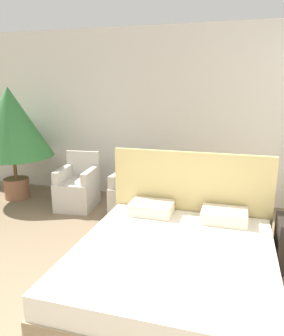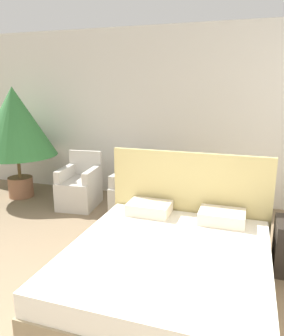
{
  "view_description": "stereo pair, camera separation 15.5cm",
  "coord_description": "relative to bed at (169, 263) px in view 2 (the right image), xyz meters",
  "views": [
    {
      "loc": [
        1.67,
        -1.64,
        1.95
      ],
      "look_at": [
        0.42,
        2.58,
        0.84
      ],
      "focal_mm": 35.0,
      "sensor_mm": 36.0,
      "label": 1
    },
    {
      "loc": [
        1.81,
        -1.59,
        1.95
      ],
      "look_at": [
        0.42,
        2.58,
        0.84
      ],
      "focal_mm": 35.0,
      "sensor_mm": 36.0,
      "label": 2
    }
  ],
  "objects": [
    {
      "name": "wall_back",
      "position": [
        -1.16,
        2.64,
        1.19
      ],
      "size": [
        10.0,
        0.06,
        2.9
      ],
      "color": "silver",
      "rests_on": "ground_plane"
    },
    {
      "name": "bed",
      "position": [
        0.0,
        0.0,
        0.0
      ],
      "size": [
        1.93,
        2.11,
        1.18
      ],
      "color": "#8C7A5B",
      "rests_on": "ground_plane"
    },
    {
      "name": "armchair_near_window_left",
      "position": [
        -1.95,
        1.75,
        0.03
      ],
      "size": [
        0.64,
        0.75,
        0.88
      ],
      "rotation": [
        0.0,
        0.0,
        0.1
      ],
      "color": "#B7B2A8",
      "rests_on": "ground_plane"
    },
    {
      "name": "armchair_near_window_right",
      "position": [
        -0.98,
        1.75,
        0.03
      ],
      "size": [
        0.61,
        0.73,
        0.88
      ],
      "rotation": [
        0.0,
        0.0,
        -0.06
      ],
      "color": "#B7B2A8",
      "rests_on": "ground_plane"
    },
    {
      "name": "potted_palm",
      "position": [
        -3.19,
        1.84,
        1.06
      ],
      "size": [
        1.37,
        1.37,
        1.94
      ],
      "color": "brown",
      "rests_on": "ground_plane"
    }
  ]
}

